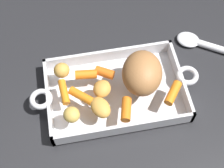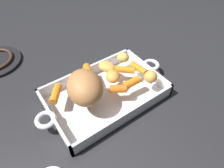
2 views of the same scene
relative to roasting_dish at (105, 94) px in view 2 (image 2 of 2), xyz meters
The scene contains 13 objects.
ground_plane 0.01m from the roasting_dish, ahead, with size 2.15×2.15×0.00m, color #232326.
roasting_dish is the anchor object (origin of this frame).
pork_roast 0.10m from the roasting_dish, ahead, with size 0.12×0.10×0.08m, color #AC7241.
baby_carrot_center_right 0.10m from the roasting_dish, 167.65° to the right, with size 0.02×0.02×0.07m, color orange.
baby_carrot_northwest 0.09m from the roasting_dish, 81.65° to the right, with size 0.02×0.02×0.06m, color orange.
baby_carrot_short 0.14m from the roasting_dish, behind, with size 0.02×0.02×0.06m, color orange.
baby_carrot_long 0.06m from the roasting_dish, 121.58° to the left, with size 0.02×0.02×0.05m, color orange.
baby_carrot_northeast 0.09m from the roasting_dish, 150.59° to the left, with size 0.02×0.02×0.05m, color orange.
baby_carrot_southeast 0.15m from the roasting_dish, 21.30° to the right, with size 0.02×0.02×0.06m, color orange.
potato_halved 0.09m from the roasting_dish, 128.97° to the right, with size 0.06×0.04×0.03m, color gold.
potato_near_roast 0.15m from the roasting_dish, 150.64° to the right, with size 0.04×0.04×0.03m, color gold.
potato_golden_small 0.06m from the roasting_dish, 162.85° to the right, with size 0.04×0.05×0.03m, color gold.
potato_corner 0.15m from the roasting_dish, 155.63° to the left, with size 0.04×0.04×0.04m, color gold.
Camera 2 is at (0.21, 0.34, 0.49)m, focal length 31.57 mm.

